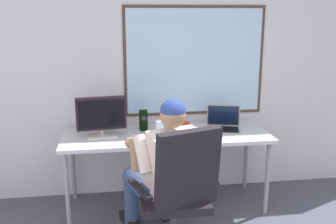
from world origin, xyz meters
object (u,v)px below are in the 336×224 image
crt_monitor (101,115)px  wine_glass (159,126)px  desk (166,139)px  person_seated (164,168)px  coffee_mug (176,133)px  laptop (223,123)px  book_stack (182,127)px  desk_speaker (143,120)px  cd_case (141,139)px  office_chair (180,187)px

crt_monitor → wine_glass: 0.53m
desk → person_seated: person_seated is taller
crt_monitor → coffee_mug: crt_monitor is taller
crt_monitor → laptop: 1.15m
wine_glass → book_stack: 0.31m
person_seated → coffee_mug: size_ratio=13.51×
desk → wine_glass: size_ratio=12.09×
crt_monitor → desk_speaker: size_ratio=2.31×
crt_monitor → cd_case: (0.34, -0.15, -0.19)m
laptop → book_stack: bearing=178.2°
book_stack → laptop: bearing=-1.8°
laptop → desk: bearing=-173.9°
coffee_mug → office_chair: bearing=-96.8°
book_stack → coffee_mug: (-0.10, -0.21, 0.01)m
office_chair → person_seated: size_ratio=0.87×
office_chair → desk_speaker: 1.05m
desk_speaker → book_stack: (0.36, -0.06, -0.06)m
office_chair → person_seated: person_seated is taller
office_chair → crt_monitor: 1.10m
crt_monitor → laptop: (1.14, 0.05, -0.13)m
laptop → coffee_mug: 0.53m
person_seated → laptop: size_ratio=3.23×
office_chair → coffee_mug: 0.76m
desk → crt_monitor: (-0.58, 0.01, 0.25)m
office_chair → book_stack: bearing=78.9°
wine_glass → office_chair: bearing=-85.8°
wine_glass → coffee_mug: bearing=-7.9°
crt_monitor → cd_case: 0.41m
wine_glass → book_stack: (0.24, 0.19, -0.07)m
office_chair → wine_glass: bearing=94.2°
coffee_mug → cd_case: bearing=179.3°
desk → office_chair: office_chair is taller
office_chair → desk_speaker: office_chair is taller
office_chair → laptop: bearing=58.1°
office_chair → coffee_mug: size_ratio=11.72×
office_chair → book_stack: 0.97m
desk_speaker → book_stack: desk_speaker is taller
person_seated → wine_glass: (0.02, 0.48, 0.19)m
laptop → coffee_mug: size_ratio=4.19×
desk → person_seated: (-0.10, -0.60, -0.04)m
crt_monitor → book_stack: (0.75, 0.06, -0.16)m
office_chair → person_seated: bearing=106.3°
wine_glass → cd_case: (-0.17, -0.02, -0.10)m
crt_monitor → book_stack: size_ratio=2.50×
crt_monitor → coffee_mug: 0.68m
crt_monitor → desk_speaker: crt_monitor is taller
crt_monitor → desk: bearing=-1.2°
person_seated → cd_case: 0.50m
office_chair → laptop: 1.11m
person_seated → book_stack: bearing=68.7°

